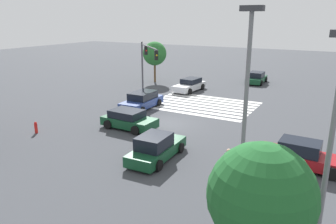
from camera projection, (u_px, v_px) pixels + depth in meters
name	position (u px, v px, depth m)	size (l,w,h in m)	color
ground_plane	(168.00, 123.00, 26.04)	(137.90, 137.90, 0.00)	#3D3F44
crosswalk_markings	(202.00, 105.00, 31.59)	(9.96, 7.25, 0.01)	silver
traffic_signal_mast	(146.00, 59.00, 32.16)	(4.78, 4.78, 5.70)	#47474C
car_0	(156.00, 148.00, 19.30)	(2.14, 4.63, 1.56)	#144728
car_1	(129.00, 119.00, 24.74)	(4.20, 2.31, 1.39)	#144728
car_2	(256.00, 78.00, 41.69)	(2.17, 4.35, 1.46)	#144728
car_3	(190.00, 85.00, 37.37)	(2.33, 4.93, 1.42)	silver
car_5	(142.00, 100.00, 30.23)	(2.31, 4.92, 1.51)	navy
car_6	(303.00, 155.00, 18.25)	(4.90, 2.09, 1.53)	maroon
pedestrian	(228.00, 163.00, 16.61)	(0.41, 0.41, 1.76)	brown
street_light_pole_a	(331.00, 141.00, 9.40)	(0.80, 0.36, 7.79)	slate
street_light_pole_b	(246.00, 102.00, 12.17)	(0.80, 0.36, 8.51)	slate
tree_corner_a	(261.00, 196.00, 8.58)	(2.89, 2.89, 5.05)	brown
tree_corner_b	(155.00, 54.00, 41.73)	(3.02, 3.02, 5.18)	brown
fire_hydrant	(36.00, 127.00, 23.71)	(0.22, 0.22, 0.86)	red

